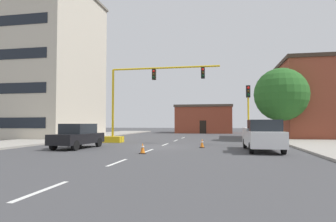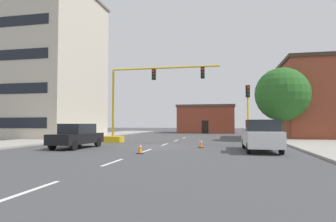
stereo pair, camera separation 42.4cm
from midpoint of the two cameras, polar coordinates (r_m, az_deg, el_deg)
name	(u,v)px [view 2 (the right image)]	position (r m, az deg, el deg)	size (l,w,h in m)	color
ground_plane	(158,147)	(21.50, -1.54, -7.18)	(160.00, 160.00, 0.00)	#424244
sidewalk_left	(63,138)	(33.87, -19.77, -5.16)	(6.00, 56.00, 0.14)	#9E998E
sidewalk_right	(311,141)	(29.93, 27.00, -5.43)	(6.00, 56.00, 0.14)	#9E998E
lane_stripe_seg_0	(32,190)	(8.62, -24.20, -14.18)	(0.16, 2.40, 0.01)	silver
lane_stripe_seg_1	(113,162)	(13.41, -10.05, -10.03)	(0.16, 2.40, 0.01)	silver
lane_stripe_seg_2	(146,151)	(18.60, -3.68, -7.91)	(0.16, 2.40, 0.01)	silver
lane_stripe_seg_3	(165,144)	(23.93, -0.15, -6.68)	(0.16, 2.40, 0.01)	silver
lane_stripe_seg_4	(176,140)	(29.32, 2.08, -5.89)	(0.16, 2.40, 0.01)	silver
lane_stripe_seg_5	(184,138)	(34.74, 3.61, -5.34)	(0.16, 2.40, 0.01)	silver
building_tall_left	(43,65)	(40.14, -23.38, 8.36)	(12.71, 12.90, 18.27)	beige
building_brick_center	(207,119)	(52.76, 7.96, -1.61)	(10.01, 8.73, 4.94)	brown
traffic_signal_gantry	(128,117)	(26.48, -7.53, -1.19)	(10.70, 1.20, 6.83)	yellow
traffic_light_pole_right	(248,101)	(23.75, 16.11, 1.89)	(0.32, 0.47, 4.80)	yellow
tree_right_mid	(282,94)	(30.97, 22.15, 3.09)	(5.35, 5.35, 7.34)	brown
pickup_truck_white	(261,136)	(19.24, 18.58, -4.71)	(2.11, 5.44, 1.99)	white
sedan_black_near_left	(77,136)	(21.38, -17.17, -4.71)	(2.17, 4.62, 1.74)	black
traffic_cone_roadside_a	(201,143)	(20.96, 7.15, -6.40)	(0.36, 0.36, 0.66)	black
traffic_cone_roadside_b	(140,148)	(16.92, -4.88, -7.40)	(0.36, 0.36, 0.64)	black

